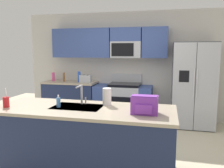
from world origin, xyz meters
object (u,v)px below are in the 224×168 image
at_px(toaster, 86,79).
at_px(range_oven, 123,102).
at_px(pepper_mill, 64,77).
at_px(sink_faucet, 81,93).
at_px(soap_dispenser, 58,102).
at_px(paper_towel_roll, 107,97).
at_px(backpack, 145,104).
at_px(drink_cup_red, 6,102).
at_px(bottle_pink, 53,77).
at_px(bottle_blue, 79,77).
at_px(refrigerator, 193,85).

bearing_deg(toaster, range_oven, 3.27).
bearing_deg(pepper_mill, sink_faucet, -59.82).
xyz_separation_m(soap_dispenser, paper_towel_roll, (0.61, 0.28, 0.05)).
bearing_deg(backpack, toaster, 123.23).
height_order(sink_faucet, drink_cup_red, sink_faucet).
height_order(bottle_pink, backpack, backpack).
bearing_deg(backpack, range_oven, 106.06).
xyz_separation_m(toaster, bottle_pink, (-0.91, 0.09, 0.02)).
distance_m(pepper_mill, paper_towel_roll, 2.82).
distance_m(bottle_pink, sink_faucet, 2.86).
relative_size(paper_towel_roll, backpack, 0.75).
distance_m(range_oven, toaster, 1.07).
height_order(bottle_pink, sink_faucet, sink_faucet).
xyz_separation_m(range_oven, paper_towel_roll, (0.18, -2.25, 0.58)).
xyz_separation_m(range_oven, bottle_blue, (-1.09, -0.06, 0.59)).
bearing_deg(refrigerator, drink_cup_red, -135.63).
relative_size(pepper_mill, backpack, 0.70).
distance_m(bottle_blue, sink_faucet, 2.42).
distance_m(refrigerator, backpack, 2.66).
bearing_deg(drink_cup_red, backpack, 3.06).
distance_m(bottle_blue, backpack, 3.13).
relative_size(pepper_mill, paper_towel_roll, 0.93).
bearing_deg(pepper_mill, drink_cup_red, -81.56).
bearing_deg(sink_faucet, drink_cup_red, -157.03).
relative_size(refrigerator, backpack, 5.78).
relative_size(bottle_pink, soap_dispenser, 1.27).
relative_size(range_oven, backpack, 4.25).
relative_size(toaster, paper_towel_roll, 1.17).
bearing_deg(pepper_mill, bottle_blue, -7.81).
height_order(drink_cup_red, paper_towel_roll, drink_cup_red).
height_order(refrigerator, drink_cup_red, refrigerator).
relative_size(refrigerator, bottle_pink, 8.58).
bearing_deg(drink_cup_red, sink_faucet, 22.97).
xyz_separation_m(toaster, soap_dispenser, (0.49, -2.48, -0.02)).
height_order(soap_dispenser, paper_towel_roll, paper_towel_roll).
relative_size(range_oven, soap_dispenser, 8.00).
height_order(bottle_blue, paper_towel_roll, bottle_blue).
xyz_separation_m(bottle_pink, paper_towel_roll, (2.01, -2.28, 0.01)).
xyz_separation_m(drink_cup_red, paper_towel_roll, (1.30, 0.45, 0.05)).
distance_m(drink_cup_red, soap_dispenser, 0.71).
bearing_deg(bottle_blue, soap_dispenser, -75.01).
height_order(drink_cup_red, backpack, drink_cup_red).
bearing_deg(pepper_mill, bottle_pink, 172.73).
distance_m(refrigerator, drink_cup_red, 3.76).
bearing_deg(backpack, paper_towel_roll, 148.07).
relative_size(range_oven, toaster, 4.86).
bearing_deg(soap_dispenser, toaster, 101.27).
distance_m(pepper_mill, soap_dispenser, 2.75).
distance_m(range_oven, backpack, 2.76).
distance_m(refrigerator, sink_faucet, 2.84).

